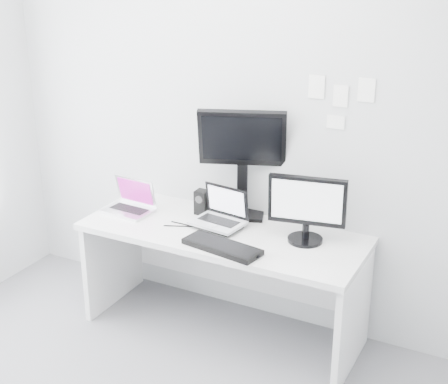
{
  "coord_description": "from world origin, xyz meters",
  "views": [
    {
      "loc": [
        1.71,
        -2.05,
        2.43
      ],
      "look_at": [
        0.02,
        1.23,
        1.0
      ],
      "focal_mm": 52.23,
      "sensor_mm": 36.0,
      "label": 1
    }
  ],
  "objects": [
    {
      "name": "back_wall",
      "position": [
        0.0,
        1.6,
        1.35
      ],
      "size": [
        3.6,
        0.0,
        3.6
      ],
      "primitive_type": "plane",
      "rotation": [
        1.57,
        0.0,
        0.0
      ],
      "color": "#B9BCBE",
      "rests_on": "ground"
    },
    {
      "name": "desk",
      "position": [
        0.0,
        1.25,
        0.36
      ],
      "size": [
        1.8,
        0.7,
        0.73
      ],
      "primitive_type": "cube",
      "color": "silver",
      "rests_on": "ground"
    },
    {
      "name": "macbook",
      "position": [
        -0.7,
        1.22,
        0.85
      ],
      "size": [
        0.33,
        0.26,
        0.23
      ],
      "primitive_type": "cube",
      "rotation": [
        0.0,
        0.0,
        -0.07
      ],
      "color": "silver",
      "rests_on": "desk"
    },
    {
      "name": "speaker",
      "position": [
        -0.25,
        1.43,
        0.81
      ],
      "size": [
        0.09,
        0.09,
        0.16
      ],
      "primitive_type": "cube",
      "rotation": [
        0.0,
        0.0,
        -0.16
      ],
      "color": "black",
      "rests_on": "desk"
    },
    {
      "name": "dell_laptop",
      "position": [
        -0.05,
        1.27,
        0.86
      ],
      "size": [
        0.35,
        0.29,
        0.26
      ],
      "primitive_type": "cube",
      "rotation": [
        0.0,
        0.0,
        -0.14
      ],
      "color": "silver",
      "rests_on": "desk"
    },
    {
      "name": "rear_monitor",
      "position": [
        0.01,
        1.51,
        1.11
      ],
      "size": [
        0.59,
        0.38,
        0.75
      ],
      "primitive_type": "cube",
      "rotation": [
        0.0,
        0.0,
        0.36
      ],
      "color": "black",
      "rests_on": "desk"
    },
    {
      "name": "samsung_monitor",
      "position": [
        0.51,
        1.34,
        0.94
      ],
      "size": [
        0.5,
        0.3,
        0.43
      ],
      "primitive_type": "cube",
      "rotation": [
        0.0,
        0.0,
        0.19
      ],
      "color": "black",
      "rests_on": "desk"
    },
    {
      "name": "keyboard",
      "position": [
        0.12,
        1.01,
        0.75
      ],
      "size": [
        0.5,
        0.25,
        0.03
      ],
      "primitive_type": "cube",
      "rotation": [
        0.0,
        0.0,
        -0.17
      ],
      "color": "black",
      "rests_on": "desk"
    },
    {
      "name": "mouse",
      "position": [
        0.33,
        1.01,
        0.75
      ],
      "size": [
        0.12,
        0.1,
        0.03
      ],
      "primitive_type": "ellipsoid",
      "rotation": [
        0.0,
        0.0,
        -0.42
      ],
      "color": "black",
      "rests_on": "desk"
    },
    {
      "name": "wall_note_0",
      "position": [
        0.45,
        1.59,
        1.62
      ],
      "size": [
        0.1,
        0.0,
        0.14
      ],
      "primitive_type": "cube",
      "color": "white",
      "rests_on": "back_wall"
    },
    {
      "name": "wall_note_1",
      "position": [
        0.6,
        1.59,
        1.58
      ],
      "size": [
        0.09,
        0.0,
        0.13
      ],
      "primitive_type": "cube",
      "color": "white",
      "rests_on": "back_wall"
    },
    {
      "name": "wall_note_2",
      "position": [
        0.75,
        1.59,
        1.63
      ],
      "size": [
        0.1,
        0.0,
        0.14
      ],
      "primitive_type": "cube",
      "color": "white",
      "rests_on": "back_wall"
    },
    {
      "name": "wall_note_3",
      "position": [
        0.58,
        1.59,
        1.42
      ],
      "size": [
        0.11,
        0.0,
        0.08
      ],
      "primitive_type": "cube",
      "color": "white",
      "rests_on": "back_wall"
    }
  ]
}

